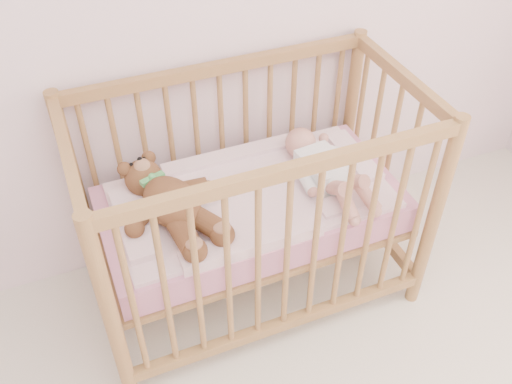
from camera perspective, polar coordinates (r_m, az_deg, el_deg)
name	(u,v)px	position (r m, az deg, el deg)	size (l,w,h in m)	color
crib	(251,206)	(2.36, -0.46, -1.43)	(1.36, 0.76, 1.00)	#986D40
mattress	(251,209)	(2.37, -0.46, -1.69)	(1.22, 0.62, 0.13)	pink
blanket	(251,195)	(2.32, -0.47, -0.35)	(1.10, 0.58, 0.06)	#FBADB9
baby	(323,166)	(2.36, 6.75, 2.61)	(0.29, 0.60, 0.14)	white
teddy_bear	(172,204)	(2.18, -8.41, -1.20)	(0.42, 0.60, 0.17)	brown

